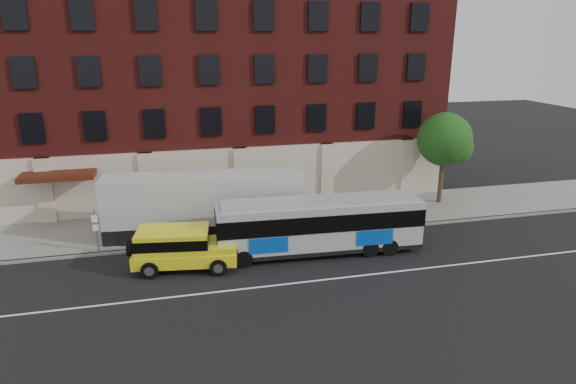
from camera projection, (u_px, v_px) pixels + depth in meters
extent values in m
plane|color=black|center=(279.00, 290.00, 22.76)|extent=(120.00, 120.00, 0.00)
cube|color=gray|center=(248.00, 221.00, 31.09)|extent=(60.00, 6.00, 0.15)
cube|color=gray|center=(256.00, 239.00, 28.31)|extent=(60.00, 0.25, 0.15)
cube|color=white|center=(277.00, 285.00, 23.23)|extent=(60.00, 0.12, 0.01)
cube|color=maroon|center=(228.00, 86.00, 36.26)|extent=(30.00, 10.00, 15.00)
cube|color=beige|center=(240.00, 177.00, 33.12)|extent=(30.00, 0.35, 4.00)
cube|color=#48180C|center=(58.00, 175.00, 29.55)|extent=(4.20, 2.20, 0.30)
cube|color=beige|center=(46.00, 190.00, 30.36)|extent=(0.90, 0.55, 4.00)
cube|color=beige|center=(147.00, 184.00, 31.69)|extent=(0.90, 0.55, 4.00)
cube|color=beige|center=(241.00, 178.00, 33.03)|extent=(0.90, 0.55, 4.00)
cube|color=beige|center=(327.00, 172.00, 34.36)|extent=(0.90, 0.55, 4.00)
cube|color=beige|center=(406.00, 167.00, 35.70)|extent=(0.90, 0.55, 4.00)
cube|color=black|center=(32.00, 128.00, 29.32)|extent=(1.30, 0.20, 1.80)
cube|color=black|center=(95.00, 126.00, 30.10)|extent=(1.30, 0.20, 1.80)
cube|color=black|center=(155.00, 124.00, 30.88)|extent=(1.30, 0.20, 1.80)
cube|color=black|center=(211.00, 121.00, 31.66)|extent=(1.30, 0.20, 1.80)
cube|color=black|center=(265.00, 119.00, 32.44)|extent=(1.30, 0.20, 1.80)
cube|color=black|center=(316.00, 117.00, 33.22)|extent=(1.30, 0.20, 1.80)
cube|color=black|center=(365.00, 116.00, 34.00)|extent=(1.30, 0.20, 1.80)
cube|color=black|center=(412.00, 114.00, 34.78)|extent=(1.30, 0.20, 1.80)
cube|color=black|center=(24.00, 73.00, 28.37)|extent=(1.30, 0.20, 1.80)
cube|color=black|center=(89.00, 72.00, 29.15)|extent=(1.30, 0.20, 1.80)
cube|color=black|center=(150.00, 71.00, 29.93)|extent=(1.30, 0.20, 1.80)
cube|color=black|center=(209.00, 70.00, 30.70)|extent=(1.30, 0.20, 1.80)
cube|color=black|center=(264.00, 69.00, 31.48)|extent=(1.30, 0.20, 1.80)
cube|color=black|center=(317.00, 68.00, 32.26)|extent=(1.30, 0.20, 1.80)
cube|color=black|center=(368.00, 68.00, 33.04)|extent=(1.30, 0.20, 1.80)
cube|color=black|center=(416.00, 67.00, 33.82)|extent=(1.30, 0.20, 1.80)
cube|color=black|center=(15.00, 13.00, 27.41)|extent=(1.30, 0.20, 1.80)
cube|color=black|center=(82.00, 14.00, 28.19)|extent=(1.30, 0.20, 1.80)
cube|color=black|center=(146.00, 14.00, 28.97)|extent=(1.30, 0.20, 1.80)
cube|color=black|center=(206.00, 15.00, 29.75)|extent=(1.30, 0.20, 1.80)
cube|color=black|center=(264.00, 16.00, 30.53)|extent=(1.30, 0.20, 1.80)
cube|color=black|center=(318.00, 16.00, 31.31)|extent=(1.30, 0.20, 1.80)
cube|color=black|center=(370.00, 17.00, 32.09)|extent=(1.30, 0.20, 1.80)
cube|color=black|center=(420.00, 17.00, 32.86)|extent=(1.30, 0.20, 1.80)
cube|color=black|center=(73.00, 194.00, 30.84)|extent=(2.60, 0.15, 2.80)
cube|color=black|center=(172.00, 188.00, 32.17)|extent=(2.60, 0.15, 2.80)
cube|color=black|center=(263.00, 182.00, 33.51)|extent=(2.60, 0.15, 2.80)
cube|color=black|center=(347.00, 176.00, 34.84)|extent=(2.60, 0.15, 2.80)
cylinder|color=gray|center=(97.00, 232.00, 26.25)|extent=(0.07, 0.07, 2.50)
cube|color=white|center=(94.00, 219.00, 25.88)|extent=(0.30, 0.03, 0.40)
cube|color=white|center=(96.00, 228.00, 26.02)|extent=(0.30, 0.03, 0.35)
cylinder|color=#3B2B1D|center=(441.00, 181.00, 34.09)|extent=(0.32, 0.32, 3.00)
sphere|color=#184E16|center=(445.00, 139.00, 33.23)|extent=(3.60, 3.60, 3.60)
sphere|color=#184E16|center=(457.00, 147.00, 33.16)|extent=(2.20, 2.20, 2.20)
sphere|color=#184E16|center=(433.00, 144.00, 33.58)|extent=(2.00, 2.00, 2.00)
cube|color=#A8ABB2|center=(319.00, 225.00, 26.29)|extent=(10.91, 2.78, 2.57)
cube|color=black|center=(319.00, 245.00, 26.65)|extent=(10.96, 2.83, 0.23)
cube|color=#A8ABB2|center=(320.00, 201.00, 25.90)|extent=(10.36, 2.48, 0.11)
cube|color=black|center=(319.00, 217.00, 26.17)|extent=(10.99, 2.86, 0.90)
cube|color=#0B45B0|center=(269.00, 246.00, 24.84)|extent=(1.98, 0.13, 0.81)
cube|color=#0B45B0|center=(361.00, 222.00, 28.00)|extent=(1.98, 0.13, 0.81)
cylinder|color=black|center=(244.00, 259.00, 24.95)|extent=(0.91, 0.31, 0.90)
cylinder|color=black|center=(240.00, 243.00, 26.86)|extent=(0.91, 0.31, 0.90)
cylinder|color=black|center=(370.00, 249.00, 26.13)|extent=(0.91, 0.31, 0.90)
cylinder|color=black|center=(358.00, 234.00, 28.04)|extent=(0.91, 0.31, 0.90)
cylinder|color=black|center=(390.00, 247.00, 26.32)|extent=(0.91, 0.31, 0.90)
cylinder|color=black|center=(376.00, 233.00, 28.23)|extent=(0.91, 0.31, 0.90)
cube|color=#FFF118|center=(186.00, 255.00, 24.84)|extent=(5.30, 2.80, 0.63)
cube|color=#FFF118|center=(173.00, 240.00, 24.53)|extent=(3.73, 2.53, 1.05)
cube|color=black|center=(173.00, 239.00, 24.52)|extent=(3.78, 2.58, 0.53)
cube|color=#FFF118|center=(221.00, 245.00, 24.85)|extent=(1.85, 2.20, 0.32)
cube|color=black|center=(237.00, 252.00, 25.05)|extent=(0.30, 1.68, 0.58)
cylinder|color=black|center=(130.00, 248.00, 24.45)|extent=(0.34, 0.83, 0.80)
cylinder|color=black|center=(218.00, 267.00, 24.08)|extent=(0.88, 0.41, 0.84)
cylinder|color=silver|center=(218.00, 267.00, 24.08)|extent=(0.50, 0.38, 0.46)
cylinder|color=black|center=(220.00, 250.00, 26.04)|extent=(0.88, 0.41, 0.84)
cylinder|color=silver|center=(220.00, 250.00, 26.04)|extent=(0.50, 0.38, 0.46)
cylinder|color=black|center=(150.00, 270.00, 23.79)|extent=(0.88, 0.41, 0.84)
cylinder|color=silver|center=(150.00, 270.00, 23.79)|extent=(0.50, 0.38, 0.46)
cylinder|color=black|center=(156.00, 252.00, 25.75)|extent=(0.88, 0.41, 0.84)
cylinder|color=silver|center=(156.00, 252.00, 25.75)|extent=(0.50, 0.38, 0.46)
cube|color=black|center=(206.00, 228.00, 28.79)|extent=(11.36, 3.30, 1.03)
cube|color=silver|center=(205.00, 197.00, 28.24)|extent=(11.36, 3.34, 2.70)
cylinder|color=black|center=(129.00, 240.00, 27.24)|extent=(0.95, 0.35, 0.93)
cylinder|color=black|center=(135.00, 226.00, 29.26)|extent=(0.95, 0.35, 0.93)
cylinder|color=black|center=(150.00, 239.00, 27.39)|extent=(0.95, 0.35, 0.93)
cylinder|color=black|center=(154.00, 225.00, 29.41)|extent=(0.95, 0.35, 0.93)
cylinder|color=black|center=(261.00, 233.00, 28.20)|extent=(0.95, 0.35, 0.93)
cylinder|color=black|center=(258.00, 220.00, 30.23)|extent=(0.95, 0.35, 0.93)
cylinder|color=black|center=(280.00, 232.00, 28.35)|extent=(0.95, 0.35, 0.93)
cylinder|color=black|center=(276.00, 219.00, 30.38)|extent=(0.95, 0.35, 0.93)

